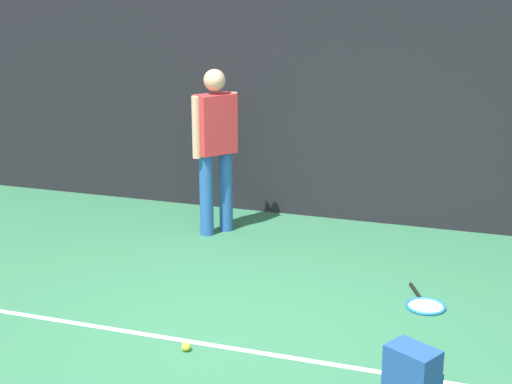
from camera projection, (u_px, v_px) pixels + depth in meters
ground_plane at (239, 335)px, 5.48m from camera, size 12.00×12.00×0.00m
back_fence at (332, 94)px, 7.83m from camera, size 10.00×0.10×2.75m
court_line at (229, 348)px, 5.28m from camera, size 9.00×0.05×0.00m
tennis_player at (215, 142)px, 7.44m from camera, size 0.41×0.45×1.70m
tennis_racket at (425, 305)px, 5.96m from camera, size 0.42×0.63×0.03m
backpack at (413, 382)px, 4.44m from camera, size 0.36×0.37×0.44m
tennis_ball_near_player at (186, 347)px, 5.23m from camera, size 0.07×0.07×0.07m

